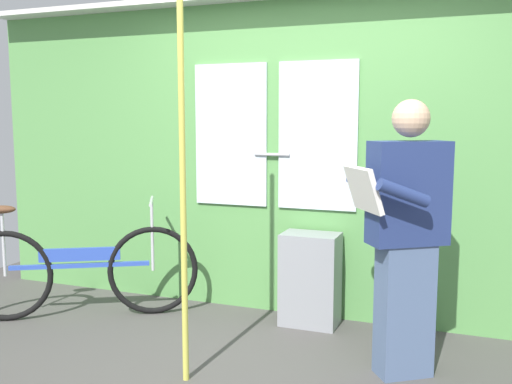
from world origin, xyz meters
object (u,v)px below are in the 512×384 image
Objects in this scene: passenger_reading_newspaper at (405,233)px; trash_bin_by_wall at (310,279)px; bicycle_near_door at (79,270)px; handrail_pole at (183,176)px.

passenger_reading_newspaper is 2.38× the size of trash_bin_by_wall.
bicycle_near_door is 0.97× the size of passenger_reading_newspaper.
bicycle_near_door reaches higher than trash_bin_by_wall.
bicycle_near_door is at bearing -37.68° from passenger_reading_newspaper.
bicycle_near_door is 2.31× the size of trash_bin_by_wall.
handrail_pole is (1.25, -0.66, 0.83)m from bicycle_near_door.
passenger_reading_newspaper is 1.09m from trash_bin_by_wall.
passenger_reading_newspaper is at bearing 24.00° from handrail_pole.
trash_bin_by_wall is at bearing -13.26° from bicycle_near_door.
bicycle_near_door is at bearing 152.32° from handrail_pole.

